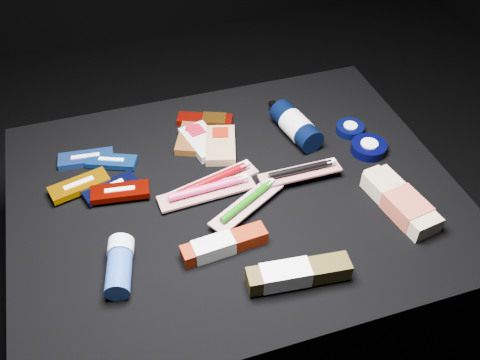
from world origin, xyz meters
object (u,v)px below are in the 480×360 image
object	(u,v)px
lotion_bottle	(296,126)
bodywash_bottle	(401,203)
toothpaste_carton_red	(221,246)
deodorant_stick	(119,266)

from	to	relation	value
lotion_bottle	bodywash_bottle	distance (m)	0.33
bodywash_bottle	toothpaste_carton_red	bearing A→B (deg)	169.68
toothpaste_carton_red	deodorant_stick	bearing A→B (deg)	173.49
bodywash_bottle	deodorant_stick	size ratio (longest dim) A/B	1.58
lotion_bottle	toothpaste_carton_red	world-z (taller)	lotion_bottle
lotion_bottle	bodywash_bottle	size ratio (longest dim) A/B	0.97
lotion_bottle	toothpaste_carton_red	distance (m)	0.41
lotion_bottle	deodorant_stick	xyz separation A→B (m)	(-0.48, -0.29, -0.01)
bodywash_bottle	deodorant_stick	distance (m)	0.60
lotion_bottle	deodorant_stick	world-z (taller)	lotion_bottle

